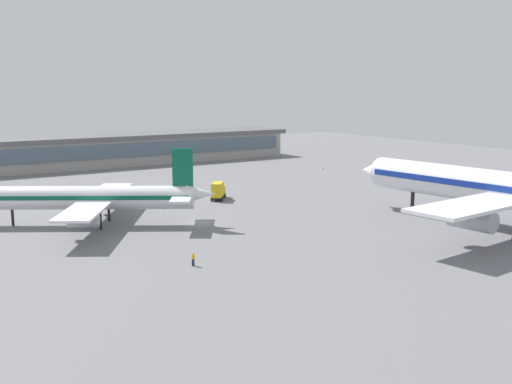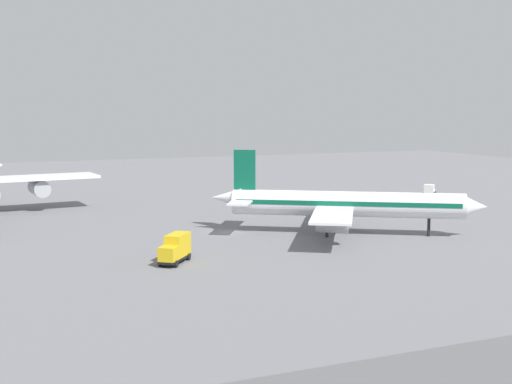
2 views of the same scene
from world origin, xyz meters
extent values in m
plane|color=slate|center=(0.00, 0.00, 0.00)|extent=(288.00, 288.00, 0.00)
cube|color=#9E9993|center=(-20.54, -78.00, 3.58)|extent=(89.59, 15.48, 7.16)
cube|color=#4C6070|center=(-20.54, -70.10, 4.60)|extent=(86.01, 0.30, 3.68)
cube|color=#59595B|center=(-20.54, -78.00, 7.67)|extent=(93.18, 16.10, 1.23)
cylinder|color=white|center=(-34.72, 29.48, 6.26)|extent=(9.42, 47.72, 5.22)
cone|color=white|center=(-32.47, 4.30, 6.26)|extent=(5.40, 5.64, 4.96)
cube|color=navy|center=(-34.72, 29.48, 6.65)|extent=(9.35, 45.84, 0.94)
cylinder|color=#A5A8AD|center=(-22.36, 32.97, 3.91)|extent=(3.41, 6.40, 2.87)
cylinder|color=black|center=(-33.24, 12.95, 1.83)|extent=(0.63, 0.63, 3.65)
cylinder|color=white|center=(15.39, -8.04, 4.31)|extent=(29.61, 20.35, 3.59)
cone|color=white|center=(0.62, 1.19, 4.85)|extent=(5.33, 4.82, 2.87)
cube|color=#0C593F|center=(15.39, -8.04, 4.58)|extent=(28.54, 19.72, 0.65)
cube|color=white|center=(14.00, -7.17, 3.95)|extent=(20.87, 29.09, 0.32)
cylinder|color=#A5A8AD|center=(18.61, 0.20, 2.70)|extent=(4.65, 3.93, 1.98)
cylinder|color=#A5A8AD|center=(9.40, -14.54, 2.70)|extent=(4.65, 3.93, 1.98)
cube|color=white|center=(2.92, -0.25, 4.67)|extent=(9.06, 12.08, 0.26)
cube|color=#0C593F|center=(2.92, -0.25, 8.98)|extent=(2.87, 1.99, 5.75)
cylinder|color=black|center=(25.09, -14.09, 1.26)|extent=(0.43, 0.43, 2.52)
cylinder|color=black|center=(14.69, -4.21, 1.26)|extent=(0.43, 0.43, 2.52)
cylinder|color=black|center=(11.65, -9.09, 1.26)|extent=(0.43, 0.43, 2.52)
cube|color=black|center=(-12.40, -16.32, 0.55)|extent=(4.99, 5.56, 0.30)
cube|color=gold|center=(-13.59, -17.80, 1.50)|extent=(2.61, 2.59, 1.60)
cube|color=#3F596B|center=(-14.10, -18.43, 1.82)|extent=(1.29, 1.06, 0.90)
cube|color=gold|center=(-11.84, -15.61, 2.00)|extent=(3.86, 4.15, 2.60)
cylinder|color=black|center=(-12.89, -18.44, 0.40)|extent=(0.73, 0.81, 0.80)
cylinder|color=black|center=(-14.37, -17.25, 0.40)|extent=(0.73, 0.81, 0.80)
cylinder|color=black|center=(-10.43, -15.38, 0.40)|extent=(0.73, 0.81, 0.80)
cylinder|color=black|center=(-11.91, -14.19, 0.40)|extent=(0.73, 0.81, 0.80)
cylinder|color=#1E2338|center=(11.79, 20.04, 0.42)|extent=(0.35, 0.35, 0.85)
cylinder|color=yellow|center=(11.79, 20.04, 1.15)|extent=(0.41, 0.41, 0.60)
sphere|color=tan|center=(11.79, 20.04, 1.56)|extent=(0.22, 0.22, 0.22)
cylinder|color=yellow|center=(11.81, 19.80, 1.15)|extent=(0.10, 0.10, 0.54)
cylinder|color=yellow|center=(11.77, 20.28, 1.15)|extent=(0.10, 0.10, 0.54)
cone|color=#EA590C|center=(-56.38, -38.54, 0.30)|extent=(0.44, 0.44, 0.60)
camera|label=1|loc=(43.36, 81.84, 20.80)|focal=42.34mm
camera|label=2|loc=(-34.49, -91.89, 18.01)|focal=48.37mm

